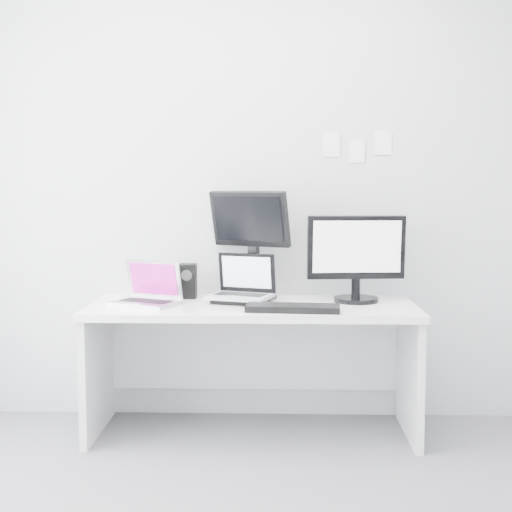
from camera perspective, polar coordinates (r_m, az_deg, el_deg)
name	(u,v)px	position (r m, az deg, el deg)	size (l,w,h in m)	color
back_wall	(254,191)	(4.27, -0.13, 5.16)	(3.60, 3.60, 0.00)	#BABCBE
desk	(253,369)	(4.05, -0.28, -8.94)	(1.80, 0.70, 0.73)	white
macbook	(144,282)	(3.98, -8.82, -2.05)	(0.34, 0.25, 0.25)	#A8A7AC
speaker	(188,281)	(4.21, -5.41, -1.98)	(0.10, 0.10, 0.20)	black
dell_laptop	(240,278)	(4.00, -1.29, -1.76)	(0.34, 0.26, 0.28)	#AEB0B7
rear_monitor	(251,244)	(4.14, -0.37, 0.99)	(0.47, 0.17, 0.64)	black
samsung_monitor	(356,257)	(4.07, 7.94, -0.10)	(0.55, 0.25, 0.50)	black
keyboard	(293,308)	(3.77, 2.94, -4.12)	(0.49, 0.17, 0.03)	black
mouse	(321,309)	(3.74, 5.17, -4.22)	(0.10, 0.06, 0.03)	black
wall_note_0	(331,145)	(4.28, 5.97, 8.75)	(0.10, 0.00, 0.14)	white
wall_note_1	(357,151)	(4.29, 7.98, 8.18)	(0.09, 0.00, 0.13)	white
wall_note_2	(383,143)	(4.32, 9.99, 8.80)	(0.10, 0.00, 0.14)	white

